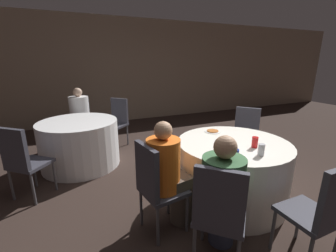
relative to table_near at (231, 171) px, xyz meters
The scene contains 18 objects.
ground_plane 0.44m from the table_near, 166.31° to the left, with size 16.00×16.00×0.00m, color #332621.
wall_back 4.51m from the table_near, 92.89° to the left, with size 16.00×0.06×2.80m.
table_near is the anchor object (origin of this frame).
table_far 2.42m from the table_near, 133.42° to the left, with size 1.23×1.23×0.75m.
chair_near_northeast 1.10m from the table_near, 40.14° to the left, with size 0.56×0.56×0.95m.
chair_near_south 1.10m from the table_near, 89.53° to the right, with size 0.40×0.41×0.95m.
chair_near_southwest 1.10m from the table_near, 133.91° to the right, with size 0.57×0.57×0.95m.
chair_near_west 1.10m from the table_near, behind, with size 0.47×0.46×0.95m.
chair_far_southwest 2.53m from the table_near, 157.44° to the left, with size 0.56×0.56×0.95m.
chair_far_northeast 2.62m from the table_near, 110.13° to the left, with size 0.57×0.57×0.95m.
chair_far_north 3.21m from the table_near, 119.62° to the left, with size 0.43×0.43×0.95m.
person_green_jacket 0.94m from the table_near, 133.91° to the right, with size 0.47×0.48×1.14m.
person_white_shirt 3.08m from the table_near, 121.27° to the left, with size 0.38×0.52×1.18m.
person_orange_shirt 0.93m from the table_near, behind, with size 0.50×0.36×1.15m.
pizza_plate_near 0.58m from the table_near, 89.70° to the left, with size 0.22×0.22×0.02m.
soda_can_silver 0.61m from the table_near, 90.47° to the right, with size 0.07×0.07×0.12m.
soda_can_red 0.50m from the table_near, 67.39° to the right, with size 0.07×0.07×0.12m.
soda_can_blue 0.70m from the table_near, 128.02° to the right, with size 0.07×0.07×0.12m.
Camera 1 is at (-1.48, -2.04, 1.68)m, focal length 24.00 mm.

